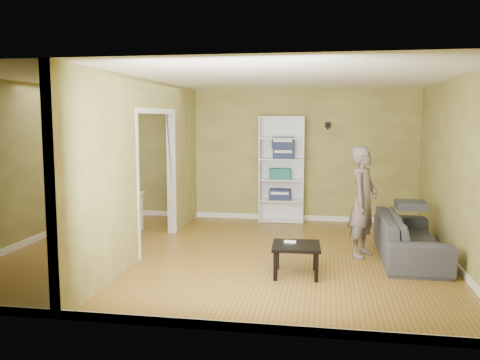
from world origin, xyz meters
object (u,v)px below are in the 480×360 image
Objects in this scene: sofa at (410,230)px; chair_far at (121,203)px; person at (364,192)px; bookshelf at (282,169)px; coffee_table at (296,249)px; dining_table at (107,198)px; chair_near at (91,212)px; chair_left at (69,203)px.

chair_far is (-5.02, 1.39, 0.03)m from sofa.
person is 0.92× the size of bookshelf.
bookshelf reaches higher than coffee_table.
chair_near is (-0.02, -0.62, -0.14)m from dining_table.
chair_left is (-0.74, 0.00, -0.10)m from dining_table.
chair_near is (0.72, -0.63, -0.04)m from chair_left.
bookshelf is 2.00× the size of chair_left.
bookshelf is at bearing 122.46° from chair_left.
chair_left reaches higher than chair_near.
person is 4.60m from chair_far.
coffee_table is at bearing 165.71° from chair_far.
sofa is at bearing -67.05° from person.
dining_table is at bearing 101.62° from person.
person is at bearing -59.55° from bookshelf.
bookshelf is at bearing 41.44° from sofa.
person is 2.16× the size of chair_far.
chair_left is at bearing 179.78° from dining_table.
person is 4.42m from chair_near.
bookshelf is 3.58m from coffee_table.
sofa is 1.92× the size of dining_table.
bookshelf is 3.37m from dining_table.
person is 5.19m from chair_left.
chair_left reaches higher than dining_table.
person is 3.13× the size of coffee_table.
chair_left is at bearing 103.15° from person.
dining_table is 1.17× the size of chair_near.
chair_far is at bearing 144.02° from coffee_table.
bookshelf reaches higher than chair_near.
coffee_table is (-0.91, -1.10, -0.61)m from person.
dining_table is (-4.37, 0.85, -0.33)m from person.
person is at bearing 90.71° from sofa.
dining_table is at bearing 99.83° from chair_left.
chair_near is at bearing -91.91° from dining_table.
chair_near is at bearing 58.88° from chair_left.
chair_near is (-2.99, -2.15, -0.55)m from bookshelf.
dining_table is (-3.46, 1.95, 0.28)m from coffee_table.
chair_far reaches higher than dining_table.
dining_table is 0.64m from chair_near.
bookshelf is at bearing -139.84° from chair_far.
chair_far reaches higher than coffee_table.
chair_near reaches higher than chair_far.
chair_near reaches higher than dining_table.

